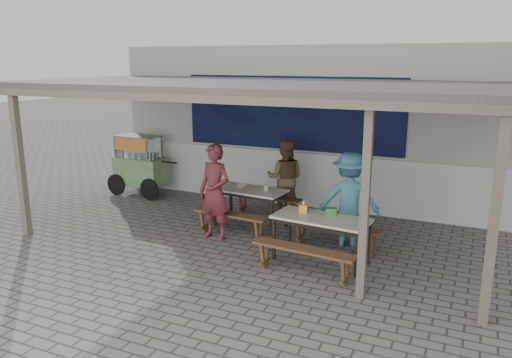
{
  "coord_description": "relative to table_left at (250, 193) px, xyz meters",
  "views": [
    {
      "loc": [
        3.68,
        -7.26,
        3.2
      ],
      "look_at": [
        -0.06,
        0.9,
        1.04
      ],
      "focal_mm": 35.0,
      "sensor_mm": 36.0,
      "label": 1
    }
  ],
  "objects": [
    {
      "name": "warung_roof",
      "position": [
        0.34,
        -0.3,
        2.04
      ],
      "size": [
        9.0,
        4.21,
        2.81
      ],
      "color": "#5C544F",
      "rests_on": "ground"
    },
    {
      "name": "vendor_cart",
      "position": [
        -3.41,
        1.04,
        0.11
      ],
      "size": [
        1.83,
        0.75,
        1.44
      ],
      "rotation": [
        0.0,
        0.0,
        -0.04
      ],
      "color": "#7F9D69",
      "rests_on": "ground"
    },
    {
      "name": "back_wall",
      "position": [
        0.33,
        2.38,
        1.05
      ],
      "size": [
        9.0,
        1.28,
        3.5
      ],
      "color": "#B5B3A2",
      "rests_on": "ground"
    },
    {
      "name": "bench_right_street",
      "position": [
        1.73,
        -1.79,
        -0.33
      ],
      "size": [
        1.64,
        0.43,
        0.45
      ],
      "rotation": [
        0.0,
        0.0,
        -0.09
      ],
      "color": "brown",
      "rests_on": "ground"
    },
    {
      "name": "table_left",
      "position": [
        0.0,
        0.0,
        0.0
      ],
      "size": [
        1.44,
        0.82,
        0.75
      ],
      "rotation": [
        0.0,
        0.0,
        -0.09
      ],
      "color": "beige",
      "rests_on": "ground"
    },
    {
      "name": "bench_left_wall",
      "position": [
        0.06,
        0.69,
        -0.33
      ],
      "size": [
        1.51,
        0.41,
        0.45
      ],
      "rotation": [
        0.0,
        0.0,
        -0.09
      ],
      "color": "brown",
      "rests_on": "ground"
    },
    {
      "name": "condiment_jar",
      "position": [
        0.32,
        0.05,
        0.13
      ],
      "size": [
        0.09,
        0.09,
        0.1
      ],
      "primitive_type": "cylinder",
      "color": "beige",
      "rests_on": "table_left"
    },
    {
      "name": "table_right",
      "position": [
        1.79,
        -1.14,
        0.0
      ],
      "size": [
        1.58,
        0.84,
        0.75
      ],
      "rotation": [
        0.0,
        0.0,
        -0.09
      ],
      "color": "beige",
      "rests_on": "ground"
    },
    {
      "name": "condiment_bowl",
      "position": [
        -0.23,
        0.08,
        0.11
      ],
      "size": [
        0.26,
        0.26,
        0.05
      ],
      "primitive_type": "imported",
      "rotation": [
        0.0,
        0.0,
        0.26
      ],
      "color": "white",
      "rests_on": "table_left"
    },
    {
      "name": "patron_wall_side",
      "position": [
        0.37,
        0.92,
        0.13
      ],
      "size": [
        0.89,
        0.76,
        1.61
      ],
      "primitive_type": "imported",
      "rotation": [
        0.0,
        0.0,
        3.36
      ],
      "color": "brown",
      "rests_on": "ground"
    },
    {
      "name": "bench_left_street",
      "position": [
        -0.06,
        -0.69,
        -0.33
      ],
      "size": [
        1.51,
        0.41,
        0.45
      ],
      "rotation": [
        0.0,
        0.0,
        -0.09
      ],
      "color": "brown",
      "rests_on": "ground"
    },
    {
      "name": "donation_box",
      "position": [
        1.9,
        -0.95,
        0.14
      ],
      "size": [
        0.2,
        0.15,
        0.12
      ],
      "primitive_type": "cube",
      "rotation": [
        0.0,
        0.0,
        0.23
      ],
      "color": "#3A7C37",
      "rests_on": "table_right"
    },
    {
      "name": "bench_right_wall",
      "position": [
        1.86,
        -0.48,
        -0.33
      ],
      "size": [
        1.64,
        0.43,
        0.45
      ],
      "rotation": [
        0.0,
        0.0,
        -0.09
      ],
      "color": "brown",
      "rests_on": "ground"
    },
    {
      "name": "tissue_box",
      "position": [
        1.44,
        -0.99,
        0.14
      ],
      "size": [
        0.15,
        0.15,
        0.13
      ],
      "primitive_type": "cube",
      "rotation": [
        0.0,
        0.0,
        0.19
      ],
      "color": "yellow",
      "rests_on": "table_right"
    },
    {
      "name": "patron_street_side",
      "position": [
        -0.28,
        -0.89,
        0.2
      ],
      "size": [
        0.69,
        0.51,
        1.75
      ],
      "primitive_type": "imported",
      "rotation": [
        0.0,
        0.0,
        -0.15
      ],
      "color": "maroon",
      "rests_on": "ground"
    },
    {
      "name": "ground",
      "position": [
        0.33,
        -1.2,
        -0.67
      ],
      "size": [
        60.0,
        60.0,
        0.0
      ],
      "primitive_type": "plane",
      "color": "#66625D",
      "rests_on": "ground"
    },
    {
      "name": "patron_right_table",
      "position": [
        2.0,
        -0.19,
        0.16
      ],
      "size": [
        1.19,
        0.86,
        1.66
      ],
      "primitive_type": "imported",
      "rotation": [
        0.0,
        0.0,
        3.39
      ],
      "color": "teal",
      "rests_on": "ground"
    }
  ]
}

